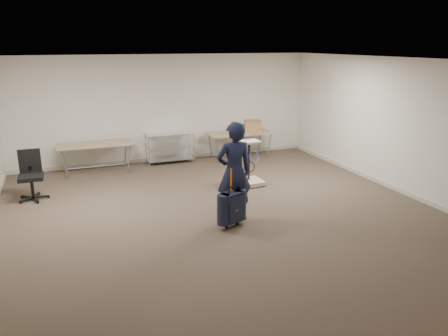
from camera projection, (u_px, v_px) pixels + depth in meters
name	position (u px, v px, depth m)	size (l,w,h in m)	color
ground	(227.00, 220.00, 7.87)	(9.00, 9.00, 0.00)	#4E3F2F
room_shell	(203.00, 194.00, 9.09)	(8.00, 9.00, 9.00)	silver
folding_table_left	(95.00, 146.00, 10.58)	(1.80, 0.75, 0.73)	tan
folding_table_right	(240.00, 134.00, 11.87)	(1.80, 0.75, 0.73)	tan
wire_shelf	(170.00, 146.00, 11.52)	(1.22, 0.47, 0.80)	silver
person	(234.00, 172.00, 7.65)	(0.65, 0.43, 1.79)	black
suitcase	(232.00, 207.00, 7.49)	(0.44, 0.35, 1.06)	black
office_chair	(32.00, 185.00, 8.85)	(0.61, 0.61, 1.01)	black
equipment_cart	(250.00, 173.00, 9.74)	(0.58, 0.58, 1.02)	beige
cardboard_box	(253.00, 126.00, 11.89)	(0.43, 0.32, 0.32)	#A47A4C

